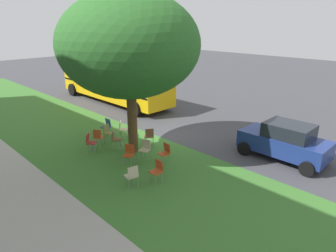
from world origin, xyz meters
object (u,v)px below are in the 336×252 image
Objects in this scene: chair_5 at (107,126)px; school_bus at (113,78)px; chair_8 at (149,135)px; chair_10 at (157,169)px; chair_3 at (122,128)px; chair_1 at (98,136)px; chair_6 at (132,175)px; chair_11 at (108,131)px; parked_car at (285,141)px; chair_9 at (115,138)px; chair_0 at (145,148)px; chair_7 at (165,152)px; chair_2 at (129,153)px; street_tree at (129,46)px; chair_4 at (90,141)px.

chair_5 is 0.08× the size of school_bus.
chair_5 is 1.00× the size of chair_8.
chair_10 is at bearing 143.03° from chair_8.
chair_1 is at bearing 94.00° from chair_3.
chair_11 is (4.40, -1.97, 0.00)m from chair_6.
chair_11 is 0.24× the size of parked_car.
chair_0 is at bearing -172.58° from chair_9.
parked_car reaches higher than chair_7.
chair_11 is (0.13, 0.79, 0.00)m from chair_3.
chair_5 and chair_10 have the same top height.
chair_7 is at bearing -160.81° from chair_0.
chair_9 is at bearing 157.44° from chair_5.
chair_10 is 0.08× the size of school_bus.
chair_2 and chair_3 have the same top height.
chair_8 is (-1.65, -1.81, 0.00)m from chair_1.
chair_8 is 9.06m from school_bus.
chair_1 and chair_6 have the same top height.
street_tree is 4.37m from chair_9.
chair_1 is 0.87m from chair_9.
school_bus reaches higher than chair_3.
chair_2 is 3.83m from chair_5.
chair_6 is at bearing 104.83° from chair_7.
chair_1 and chair_9 have the same top height.
chair_5 is 1.00× the size of chair_7.
chair_11 is at bearing -12.53° from chair_10.
chair_1 and chair_10 have the same top height.
chair_7 is 1.00× the size of chair_8.
chair_0 is at bearing 19.19° from chair_7.
chair_3 and chair_6 have the same top height.
chair_1 is 1.00× the size of chair_5.
chair_9 is at bearing 11.35° from chair_7.
chair_8 is 1.00× the size of chair_10.
chair_3 and chair_7 have the same top height.
chair_7 is 1.00× the size of chair_10.
chair_3 is at bearing -79.78° from chair_4.
chair_2 is 2.35m from chair_4.
chair_0 is at bearing 44.95° from parked_car.
chair_8 is (0.93, -1.97, 0.00)m from chair_2.
parked_car reaches higher than chair_3.
chair_2 and chair_6 have the same top height.
parked_car is (-7.05, -3.46, 0.32)m from chair_3.
chair_11 is (2.82, -0.88, 0.00)m from chair_2.
chair_4 is 1.00× the size of chair_6.
chair_0 is 0.08× the size of school_bus.
chair_4 is at bearing 11.00° from chair_2.
chair_7 is 0.08× the size of school_bus.
street_tree is 7.81m from parked_car.
parked_car reaches higher than chair_4.
chair_5 is (1.28, -1.78, 0.00)m from chair_4.
chair_8 and chair_11 have the same top height.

